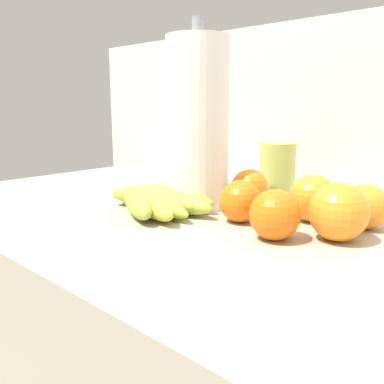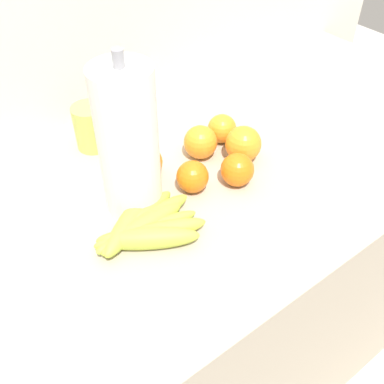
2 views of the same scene
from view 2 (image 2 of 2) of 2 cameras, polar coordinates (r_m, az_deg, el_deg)
The scene contains 12 objects.
ground_plane at distance 1.73m, azimuth 2.31°, elevation -20.92°, with size 6.00×6.00×0.00m, color beige.
counter at distance 1.34m, azimuth 2.86°, elevation -11.94°, with size 1.50×0.70×0.93m, color #ADA08C.
wall_back at distance 1.42m, azimuth -6.65°, elevation 2.68°, with size 1.90×0.06×1.30m, color silver.
banana_bunch at distance 0.83m, azimuth -6.28°, elevation -4.46°, with size 0.22×0.20×0.04m.
orange_back_left at distance 0.91m, azimuth 0.06°, elevation 1.97°, with size 0.07×0.07×0.07m, color orange.
orange_center at distance 0.95m, azimuth -5.84°, elevation 3.84°, with size 0.07×0.07×0.07m, color orange.
orange_right at distance 0.99m, azimuth 6.58°, elevation 6.13°, with size 0.08×0.08×0.08m, color orange.
orange_back_right at distance 0.99m, azimuth 1.09°, elevation 6.41°, with size 0.08×0.08×0.08m, color orange.
orange_far_right at distance 0.93m, azimuth 5.83°, elevation 2.85°, with size 0.07×0.07×0.07m, color orange.
orange_front at distance 1.05m, azimuth 3.86°, elevation 8.11°, with size 0.07×0.07×0.07m, color orange.
paper_towel_roll at distance 0.81m, azimuth -8.16°, elevation 6.08°, with size 0.11×0.11×0.33m.
mug at distance 1.04m, azimuth -12.76°, elevation 8.13°, with size 0.08×0.08×0.10m, color #B0BF56.
Camera 2 is at (-0.52, -0.58, 1.55)m, focal length 41.62 mm.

